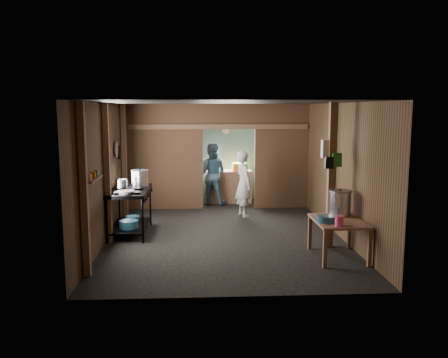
{
  "coord_description": "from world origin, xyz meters",
  "views": [
    {
      "loc": [
        -0.5,
        -9.48,
        2.49
      ],
      "look_at": [
        0.0,
        -0.2,
        1.1
      ],
      "focal_mm": 37.81,
      "sensor_mm": 36.0,
      "label": 1
    }
  ],
  "objects": [
    {
      "name": "bag_white",
      "position": [
        1.8,
        -1.22,
        1.78
      ],
      "size": [
        0.22,
        0.15,
        0.32
      ],
      "primitive_type": "cube",
      "color": "white",
      "rests_on": "post_free"
    },
    {
      "name": "post_right",
      "position": [
        2.18,
        -0.2,
        1.3
      ],
      "size": [
        0.1,
        0.12,
        2.6
      ],
      "primitive_type": "cube",
      "color": "#9C7250",
      "rests_on": "floor"
    },
    {
      "name": "bag_green",
      "position": [
        1.92,
        -1.36,
        1.6
      ],
      "size": [
        0.16,
        0.12,
        0.24
      ],
      "primitive_type": "cube",
      "color": "#227E26",
      "rests_on": "post_free"
    },
    {
      "name": "turquoise_panel",
      "position": [
        0.0,
        3.44,
        1.25
      ],
      "size": [
        4.4,
        0.06,
        2.5
      ],
      "primitive_type": "cube",
      "color": "#64AFB1",
      "rests_on": "wall_back"
    },
    {
      "name": "wall_front",
      "position": [
        0.0,
        -3.5,
        1.3
      ],
      "size": [
        4.5,
        0.0,
        2.6
      ],
      "primitive_type": "cube",
      "color": "brown",
      "rests_on": "ground"
    },
    {
      "name": "prep_table",
      "position": [
        1.83,
        -1.91,
        0.32
      ],
      "size": [
        0.8,
        1.09,
        0.65
      ],
      "primitive_type": null,
      "color": "#A57A5A",
      "rests_on": "floor"
    },
    {
      "name": "post_left_c",
      "position": [
        -2.18,
        1.2,
        1.3
      ],
      "size": [
        0.1,
        0.12,
        2.6
      ],
      "primitive_type": "cube",
      "color": "#9C7250",
      "rests_on": "floor"
    },
    {
      "name": "bag_black",
      "position": [
        1.78,
        -1.38,
        1.55
      ],
      "size": [
        0.14,
        0.1,
        0.2
      ],
      "primitive_type": "cube",
      "color": "black",
      "rests_on": "post_free"
    },
    {
      "name": "yellow_tub",
      "position": [
        0.57,
        2.95,
        0.95
      ],
      "size": [
        0.38,
        0.38,
        0.21
      ],
      "primitive_type": "cylinder",
      "color": "#C46400",
      "rests_on": "back_counter"
    },
    {
      "name": "blue_tub_front",
      "position": [
        -1.88,
        -0.42,
        0.25
      ],
      "size": [
        0.37,
        0.37,
        0.15
      ],
      "primitive_type": "cylinder",
      "color": "#225874",
      "rests_on": "gas_range"
    },
    {
      "name": "stove_pot_med",
      "position": [
        -2.05,
        -0.11,
        0.99
      ],
      "size": [
        0.29,
        0.29,
        0.21
      ],
      "primitive_type": null,
      "rotation": [
        0.0,
        0.0,
        0.21
      ],
      "color": "silver",
      "rests_on": "gas_range"
    },
    {
      "name": "worker_back",
      "position": [
        -0.16,
        2.69,
        0.81
      ],
      "size": [
        0.9,
        0.77,
        1.62
      ],
      "primitive_type": "imported",
      "rotation": [
        0.0,
        0.0,
        2.91
      ],
      "color": "slate",
      "rests_on": "floor"
    },
    {
      "name": "wall_back",
      "position": [
        0.0,
        3.5,
        1.3
      ],
      "size": [
        4.5,
        0.0,
        2.6
      ],
      "primitive_type": "cube",
      "color": "brown",
      "rests_on": "ground"
    },
    {
      "name": "blue_tub_back",
      "position": [
        -1.88,
        0.14,
        0.23
      ],
      "size": [
        0.28,
        0.28,
        0.11
      ],
      "primitive_type": "cylinder",
      "color": "#225874",
      "rests_on": "gas_range"
    },
    {
      "name": "stock_pot",
      "position": [
        1.95,
        -1.56,
        0.86
      ],
      "size": [
        0.42,
        0.42,
        0.46
      ],
      "primitive_type": null,
      "rotation": [
        0.0,
        0.0,
        0.07
      ],
      "color": "silver",
      "rests_on": "prep_table"
    },
    {
      "name": "frying_pan",
      "position": [
        -1.88,
        -0.64,
        0.93
      ],
      "size": [
        0.45,
        0.6,
        0.07
      ],
      "primitive_type": null,
      "rotation": [
        0.0,
        0.0,
        -0.28
      ],
      "color": "slate",
      "rests_on": "gas_range"
    },
    {
      "name": "jar_green",
      "position": [
        -2.15,
        -1.88,
        1.47
      ],
      "size": [
        0.06,
        0.06,
        0.1
      ],
      "primitive_type": "cylinder",
      "color": "#227E26",
      "rests_on": "wall_shelf"
    },
    {
      "name": "post_left_b",
      "position": [
        -2.18,
        -0.8,
        1.3
      ],
      "size": [
        0.1,
        0.12,
        2.6
      ],
      "primitive_type": "cube",
      "color": "#9C7250",
      "rests_on": "floor"
    },
    {
      "name": "jar_yellow",
      "position": [
        -2.15,
        -2.1,
        1.47
      ],
      "size": [
        0.08,
        0.08,
        0.1
      ],
      "primitive_type": "cylinder",
      "color": "#C46400",
      "rests_on": "wall_shelf"
    },
    {
      "name": "floor",
      "position": [
        0.0,
        0.0,
        0.0
      ],
      "size": [
        4.5,
        7.0,
        0.0
      ],
      "primitive_type": "cube",
      "color": "black",
      "rests_on": "ground"
    },
    {
      "name": "pink_bucket",
      "position": [
        1.71,
        -2.31,
        0.73
      ],
      "size": [
        0.15,
        0.15,
        0.16
      ],
      "primitive_type": "cylinder",
      "rotation": [
        0.0,
        0.0,
        -0.13
      ],
      "color": "#FE4D93",
      "rests_on": "prep_table"
    },
    {
      "name": "jar_white",
      "position": [
        -2.15,
        -2.35,
        1.47
      ],
      "size": [
        0.07,
        0.07,
        0.1
      ],
      "primitive_type": "cylinder",
      "color": "white",
      "rests_on": "wall_shelf"
    },
    {
      "name": "wall_shelf",
      "position": [
        -2.15,
        -2.1,
        1.4
      ],
      "size": [
        0.14,
        0.8,
        0.03
      ],
      "primitive_type": "cube",
      "color": "#9C7250",
      "rests_on": "wall_left"
    },
    {
      "name": "cross_beam",
      "position": [
        0.0,
        2.15,
        2.05
      ],
      "size": [
        4.4,
        0.12,
        0.12
      ],
      "primitive_type": "cube",
      "color": "#9C7250",
      "rests_on": "wall_left"
    },
    {
      "name": "partition_right",
      "position": [
        1.57,
        2.2,
        1.3
      ],
      "size": [
        1.35,
        0.1,
        2.6
      ],
      "primitive_type": "cube",
      "color": "brown",
      "rests_on": "floor"
    },
    {
      "name": "stove_pot_large",
      "position": [
        -1.71,
        0.19,
        1.06
      ],
      "size": [
        0.42,
        0.42,
        0.36
      ],
      "primitive_type": null,
      "rotation": [
        0.0,
        0.0,
        -0.19
      ],
      "color": "silver",
      "rests_on": "gas_range"
    },
    {
      "name": "back_counter",
      "position": [
        0.3,
        2.95,
        0.42
      ],
      "size": [
        1.2,
        0.5,
        0.85
      ],
      "primitive_type": "cube",
      "color": "#9C7250",
      "rests_on": "floor"
    },
    {
      "name": "knife",
      "position": [
        1.78,
        -2.35,
        0.65
      ],
      "size": [
        0.3,
        0.06,
        0.01
      ],
      "primitive_type": "cube",
      "rotation": [
        0.0,
        0.0,
        0.1
      ],
      "color": "silver",
      "rests_on": "prep_table"
    },
    {
      "name": "partition_header",
      "position": [
        0.25,
        2.2,
        2.3
      ],
      "size": [
        1.3,
        0.1,
        0.6
      ],
      "primitive_type": "cube",
      "color": "brown",
      "rests_on": "wall_back"
    },
    {
      "name": "wash_basin",
      "position": [
        1.58,
        -2.05,
        0.7
      ],
      "size": [
        0.38,
        0.38,
        0.11
      ],
      "primitive_type": "cylinder",
      "rotation": [
        0.0,
        0.0,
        0.35
      ],
      "color": "#225874",
      "rests_on": "prep_table"
    },
    {
      "name": "pan_lid_small",
      "position": [
        -2.21,
        0.8,
        1.55
      ],
      "size": [
        0.03,
        0.3,
        0.3
      ],
      "primitive_type": "cylinder",
      "rotation": [
        0.0,
        1.57,
        0.0
      ],
      "color": "black",
      "rests_on": "wall_left"
    },
    {
      "name": "partition_left",
      "position": [
        -1.32,
        2.2,
        1.3
      ],
      "size": [
        1.85,
        0.1,
        2.6
      ],
      "primitive_type": "cube",
      "color": "brown",
      "rests_on": "floor"
    },
    {
      "name": "ceiling",
      "position": [
        0.0,
        0.0,
        2.6
      ],
      "size": [
        4.5,
        7.0,
        0.0
      ],
      "primitive_type": "cube",
      "color": "#272523",
      "rests_on": "ground"
    },
    {
      "name": "wall_clock",
      "position": [
        0.25,
        3.4,
        1.9
      ],
      "size": [
        0.2,
        0.03,
        0.2
      ],
      "primitive_type": "cylinder",
      "rotation": [
        1.57,
        0.0,
        0.0
      ],
      "color": "white",
      "rests_on": "wall_back"
    },
    {
      "name": "pan_lid_big",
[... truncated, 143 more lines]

